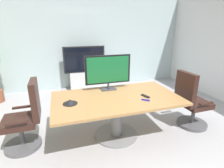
% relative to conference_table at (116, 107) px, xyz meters
% --- Properties ---
extents(ground_plane, '(7.33, 7.33, 0.00)m').
position_rel_conference_table_xyz_m(ground_plane, '(0.07, -0.25, -0.56)').
color(ground_plane, '#99999E').
extents(wall_back_glass_partition, '(6.19, 0.10, 2.84)m').
position_rel_conference_table_xyz_m(wall_back_glass_partition, '(0.07, 2.91, 0.86)').
color(wall_back_glass_partition, '#9EB2B7').
rests_on(wall_back_glass_partition, ground).
extents(conference_table, '(2.08, 1.17, 0.73)m').
position_rel_conference_table_xyz_m(conference_table, '(0.00, 0.00, 0.00)').
color(conference_table, olive).
rests_on(conference_table, ground).
extents(office_chair_left, '(0.60, 0.58, 1.09)m').
position_rel_conference_table_xyz_m(office_chair_left, '(-1.44, 0.15, -0.10)').
color(office_chair_left, '#4C4C51').
rests_on(office_chair_left, ground).
extents(office_chair_right, '(0.60, 0.58, 1.09)m').
position_rel_conference_table_xyz_m(office_chair_right, '(1.44, -0.12, -0.10)').
color(office_chair_right, '#4C4C51').
rests_on(office_chair_right, ground).
extents(tv_monitor, '(0.84, 0.18, 0.64)m').
position_rel_conference_table_xyz_m(tv_monitor, '(-0.02, 0.41, 0.54)').
color(tv_monitor, '#333338').
rests_on(tv_monitor, conference_table).
extents(wall_display_unit, '(1.20, 0.36, 1.31)m').
position_rel_conference_table_xyz_m(wall_display_unit, '(-0.13, 2.55, -0.12)').
color(wall_display_unit, '#B7BABC').
rests_on(wall_display_unit, ground).
extents(conference_phone, '(0.22, 0.22, 0.07)m').
position_rel_conference_table_xyz_m(conference_phone, '(-0.76, -0.04, 0.21)').
color(conference_phone, black).
rests_on(conference_phone, conference_table).
extents(remote_control, '(0.09, 0.18, 0.02)m').
position_rel_conference_table_xyz_m(remote_control, '(0.47, -0.12, 0.19)').
color(remote_control, black).
rests_on(remote_control, conference_table).
extents(whiteboard_marker, '(0.11, 0.10, 0.02)m').
position_rel_conference_table_xyz_m(whiteboard_marker, '(0.39, -0.27, 0.19)').
color(whiteboard_marker, '#1919A5').
rests_on(whiteboard_marker, conference_table).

